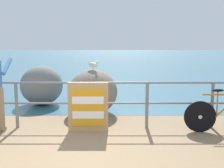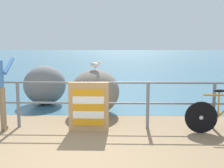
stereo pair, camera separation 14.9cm
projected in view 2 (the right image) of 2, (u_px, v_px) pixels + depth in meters
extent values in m
cube|color=#846B4C|center=(110.00, 66.00, 24.04)|extent=(120.00, 120.00, 0.10)
cube|color=#38667A|center=(115.00, 55.00, 51.72)|extent=(120.00, 90.00, 0.01)
cylinder|color=slate|center=(18.00, 104.00, 6.11)|extent=(0.07, 0.07, 1.02)
cylinder|color=slate|center=(83.00, 105.00, 6.08)|extent=(0.07, 0.07, 1.02)
cylinder|color=slate|center=(148.00, 105.00, 6.04)|extent=(0.07, 0.07, 1.02)
cylinder|color=slate|center=(214.00, 106.00, 6.00)|extent=(0.07, 0.07, 1.02)
cylinder|color=slate|center=(82.00, 83.00, 6.01)|extent=(8.54, 0.04, 0.04)
cylinder|color=slate|center=(83.00, 103.00, 6.07)|extent=(8.54, 0.04, 0.04)
cylinder|color=black|center=(201.00, 117.00, 5.71)|extent=(0.66, 0.07, 0.66)
cylinder|color=#B7BCC6|center=(201.00, 117.00, 5.71)|extent=(0.08, 0.06, 0.08)
cylinder|color=#B27219|center=(219.00, 105.00, 5.65)|extent=(0.03, 0.03, 0.53)
ellipsoid|color=black|center=(219.00, 91.00, 5.61)|extent=(0.24, 0.11, 0.06)
cylinder|color=#8C7251|center=(3.00, 109.00, 5.83)|extent=(0.12, 0.12, 0.95)
ellipsoid|color=#513319|center=(5.00, 128.00, 5.95)|extent=(0.11, 0.26, 0.08)
cylinder|color=#3F72B2|center=(9.00, 66.00, 5.94)|extent=(0.09, 0.52, 0.34)
cube|color=tan|center=(89.00, 107.00, 5.82)|extent=(0.84, 0.09, 1.04)
cube|color=orange|center=(89.00, 122.00, 5.82)|extent=(0.66, 0.01, 0.16)
cube|color=white|center=(88.00, 115.00, 5.79)|extent=(0.66, 0.01, 0.16)
cube|color=orange|center=(88.00, 107.00, 5.77)|extent=(0.66, 0.01, 0.16)
cube|color=white|center=(88.00, 100.00, 5.75)|extent=(0.66, 0.01, 0.16)
cube|color=orange|center=(88.00, 93.00, 5.73)|extent=(0.66, 0.01, 0.16)
ellipsoid|color=slate|center=(95.00, 92.00, 7.33)|extent=(1.29, 1.43, 1.17)
ellipsoid|color=slate|center=(45.00, 85.00, 8.49)|extent=(1.27, 1.26, 1.19)
cylinder|color=gold|center=(95.00, 69.00, 7.22)|extent=(0.01, 0.01, 0.06)
cylinder|color=gold|center=(95.00, 69.00, 7.18)|extent=(0.01, 0.01, 0.06)
ellipsoid|color=white|center=(95.00, 65.00, 7.19)|extent=(0.28, 0.20, 0.13)
ellipsoid|color=#9E9EA3|center=(94.00, 64.00, 7.19)|extent=(0.27, 0.20, 0.06)
sphere|color=white|center=(99.00, 62.00, 7.13)|extent=(0.08, 0.08, 0.08)
cone|color=gold|center=(101.00, 63.00, 7.11)|extent=(0.06, 0.04, 0.02)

